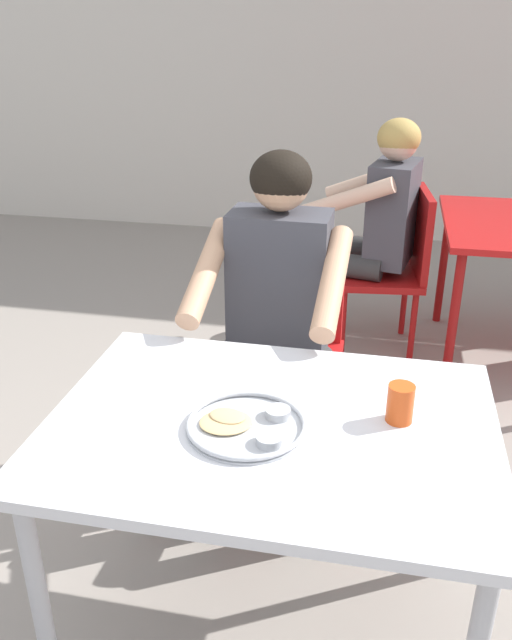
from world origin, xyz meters
TOP-DOWN VIEW (x-y plane):
  - back_wall at (0.00, 4.02)m, footprint 12.00×0.12m
  - table_foreground at (-0.01, 0.07)m, footprint 1.09×0.79m
  - thali_tray at (-0.06, 0.02)m, footprint 0.29×0.29m
  - drinking_cup at (0.29, 0.13)m, footprint 0.06×0.06m
  - chair_foreground at (-0.13, 0.97)m, footprint 0.45×0.41m
  - diner_foreground at (-0.13, 0.75)m, footprint 0.50×0.56m
  - chair_red_left at (0.28, 1.98)m, footprint 0.48×0.49m
  - patron_background at (0.15, 2.00)m, footprint 0.60×0.56m

SIDE VIEW (x-z plane):
  - chair_red_left at x=0.28m, z-range 0.06..0.92m
  - chair_foreground at x=-0.13m, z-range 0.08..0.93m
  - table_foreground at x=-0.01m, z-range 0.29..1.01m
  - patron_background at x=0.15m, z-range 0.12..1.31m
  - thali_tray at x=-0.06m, z-range 0.72..0.75m
  - diner_foreground at x=-0.13m, z-range 0.12..1.36m
  - drinking_cup at x=0.29m, z-range 0.73..0.83m
  - back_wall at x=0.00m, z-range 0.00..3.40m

